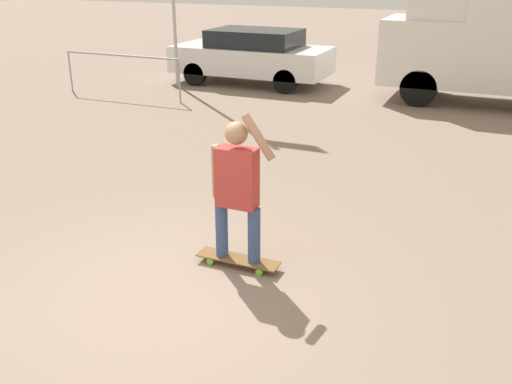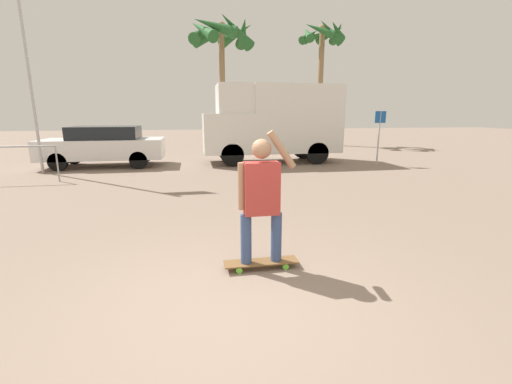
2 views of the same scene
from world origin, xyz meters
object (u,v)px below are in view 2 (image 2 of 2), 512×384
(parked_car_white, at_px, (104,145))
(flagpole, at_px, (27,35))
(palm_tree_near_van, at_px, (323,42))
(skateboard, at_px, (261,262))
(person_skateboarder, at_px, (261,193))
(street_sign, at_px, (379,130))
(camper_van, at_px, (274,121))
(palm_tree_center_background, at_px, (221,36))

(parked_car_white, distance_m, flagpole, 4.11)
(palm_tree_near_van, bearing_deg, skateboard, -112.97)
(skateboard, relative_size, person_skateboarder, 0.57)
(street_sign, bearing_deg, skateboard, -127.53)
(skateboard, xyz_separation_m, parked_car_white, (-4.10, 9.74, 0.72))
(camper_van, height_order, palm_tree_near_van, palm_tree_near_van)
(person_skateboarder, distance_m, flagpole, 10.86)
(flagpole, bearing_deg, street_sign, -1.94)
(skateboard, distance_m, parked_car_white, 10.59)
(parked_car_white, bearing_deg, street_sign, -8.66)
(parked_car_white, relative_size, flagpole, 0.58)
(skateboard, xyz_separation_m, palm_tree_near_van, (7.21, 17.01, 6.08))
(skateboard, height_order, palm_tree_center_background, palm_tree_center_background)
(palm_tree_near_van, relative_size, street_sign, 3.56)
(parked_car_white, xyz_separation_m, palm_tree_near_van, (11.30, 7.27, 5.36))
(person_skateboarder, bearing_deg, camper_van, 75.74)
(camper_van, xyz_separation_m, street_sign, (3.81, -1.52, -0.34))
(camper_van, height_order, flagpole, flagpole)
(flagpole, xyz_separation_m, street_sign, (12.04, -0.41, -3.02))
(skateboard, distance_m, person_skateboarder, 0.93)
(skateboard, bearing_deg, palm_tree_center_background, 86.37)
(person_skateboarder, bearing_deg, parked_car_white, 112.81)
(parked_car_white, bearing_deg, palm_tree_center_background, 58.78)
(skateboard, xyz_separation_m, street_sign, (6.27, 8.16, 1.26))
(camper_van, relative_size, parked_car_white, 1.25)
(skateboard, distance_m, camper_van, 10.11)
(skateboard, bearing_deg, camper_van, 75.75)
(person_skateboarder, bearing_deg, skateboard, -0.00)
(palm_tree_near_van, xyz_separation_m, street_sign, (-0.94, -8.85, -4.82))
(skateboard, height_order, parked_car_white, parked_car_white)
(camper_van, relative_size, flagpole, 0.72)
(camper_van, bearing_deg, skateboard, -104.25)
(person_skateboarder, xyz_separation_m, palm_tree_near_van, (7.21, 17.01, 5.15))
(person_skateboarder, xyz_separation_m, parked_car_white, (-4.10, 9.74, -0.21))
(skateboard, distance_m, palm_tree_near_van, 19.45)
(skateboard, relative_size, camper_van, 0.18)
(camper_van, bearing_deg, palm_tree_center_background, 98.38)
(camper_van, xyz_separation_m, palm_tree_center_background, (-1.29, 8.75, 4.89))
(palm_tree_center_background, bearing_deg, camper_van, -81.62)
(person_skateboarder, bearing_deg, palm_tree_near_van, 67.03)
(camper_van, bearing_deg, street_sign, -21.73)
(skateboard, relative_size, street_sign, 0.47)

